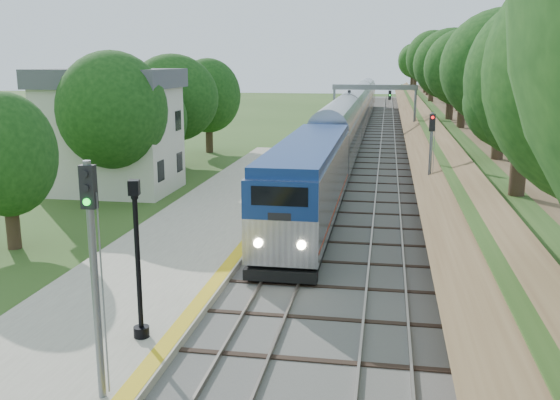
% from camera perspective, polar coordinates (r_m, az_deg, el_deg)
% --- Properties ---
extents(trackbed, '(9.50, 170.00, 0.28)m').
position_cam_1_polar(trackbed, '(68.85, 8.17, 5.44)').
color(trackbed, '#4C4944').
rests_on(trackbed, ground).
extents(platform, '(6.40, 68.00, 0.38)m').
position_cam_1_polar(platform, '(27.22, -10.14, -5.38)').
color(platform, '#9E9580').
rests_on(platform, ground).
extents(yellow_stripe, '(0.55, 68.00, 0.01)m').
position_cam_1_polar(yellow_stripe, '(26.36, -4.29, -5.37)').
color(yellow_stripe, gold).
rests_on(yellow_stripe, platform).
extents(embankment, '(10.64, 170.00, 11.70)m').
position_cam_1_polar(embankment, '(68.94, 15.22, 6.72)').
color(embankment, brown).
rests_on(embankment, ground).
extents(station_building, '(8.60, 6.60, 8.00)m').
position_cam_1_polar(station_building, '(42.47, -15.22, 6.20)').
color(station_building, beige).
rests_on(station_building, ground).
extents(signal_gantry, '(8.40, 0.38, 6.20)m').
position_cam_1_polar(signal_gantry, '(63.42, 8.60, 9.14)').
color(signal_gantry, slate).
rests_on(signal_gantry, ground).
extents(trees_behind_platform, '(7.82, 53.32, 7.21)m').
position_cam_1_polar(trees_behind_platform, '(32.86, -17.55, 5.08)').
color(trees_behind_platform, '#332316').
rests_on(trees_behind_platform, ground).
extents(train, '(2.93, 97.68, 4.31)m').
position_cam_1_polar(train, '(70.35, 6.63, 7.41)').
color(train, black).
rests_on(train, trackbed).
extents(lamppost_far, '(0.48, 0.48, 4.81)m').
position_cam_1_polar(lamppost_far, '(18.89, -12.83, -6.17)').
color(lamppost_far, black).
rests_on(lamppost_far, platform).
extents(signal_platform, '(0.35, 0.28, 5.91)m').
position_cam_1_polar(signal_platform, '(15.36, -16.72, -4.95)').
color(signal_platform, slate).
rests_on(signal_platform, platform).
extents(signal_farside, '(0.31, 0.25, 5.70)m').
position_cam_1_polar(signal_farside, '(34.75, 13.60, 4.15)').
color(signal_farside, slate).
rests_on(signal_farside, ground).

